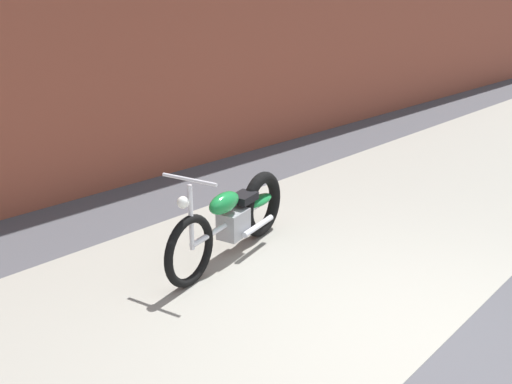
% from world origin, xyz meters
% --- Properties ---
extents(ground_plane, '(80.00, 80.00, 0.00)m').
position_xyz_m(ground_plane, '(0.00, 0.00, 0.00)').
color(ground_plane, '#47474C').
extents(sidewalk_slab, '(36.00, 3.50, 0.01)m').
position_xyz_m(sidewalk_slab, '(0.00, 1.75, 0.00)').
color(sidewalk_slab, gray).
rests_on(sidewalk_slab, ground).
extents(motorcycle_green, '(1.98, 0.70, 1.03)m').
position_xyz_m(motorcycle_green, '(0.18, 2.29, 0.40)').
color(motorcycle_green, black).
rests_on(motorcycle_green, ground).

